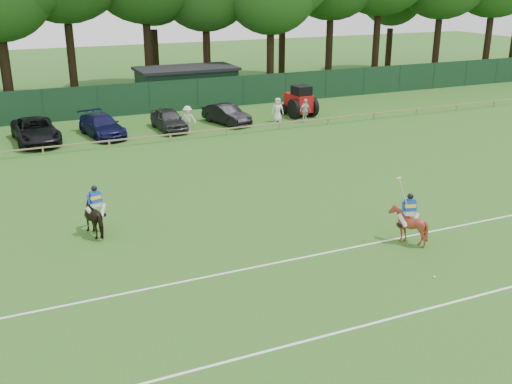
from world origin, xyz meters
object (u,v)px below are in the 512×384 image
suv_black (36,131)px  tractor (300,102)px  polo_ball (434,277)px  horse_chestnut (408,225)px  sedan_navy (102,126)px  utility_shed (187,85)px  horse_dark (97,216)px  spectator_mid (305,110)px  estate_black (226,114)px  hatch_grey (169,120)px  spectator_left (188,119)px  spectator_right (278,110)px

suv_black → tractor: tractor is taller
polo_ball → horse_chestnut: bearing=71.0°
sedan_navy → polo_ball: bearing=-84.5°
utility_shed → horse_dark: bearing=-115.4°
suv_black → spectator_mid: (18.82, -1.92, 0.10)m
estate_black → utility_shed: size_ratio=0.51×
horse_chestnut → hatch_grey: (-3.43, 22.50, -0.01)m
estate_black → spectator_mid: bearing=-35.4°
horse_dark → spectator_left: 17.89m
horse_dark → spectator_right: 22.51m
hatch_grey → suv_black: bearing=177.4°
polo_ball → tractor: bearing=72.4°
sedan_navy → hatch_grey: hatch_grey is taller
horse_dark → horse_chestnut: size_ratio=1.21×
sedan_navy → polo_ball: 26.52m
polo_ball → spectator_right: bearing=76.9°
spectator_left → spectator_mid: spectator_left is taller
horse_chestnut → spectator_mid: (6.53, 20.77, 0.12)m
spectator_left → polo_ball: bearing=-64.8°
sedan_navy → hatch_grey: (4.63, -0.12, 0.02)m
spectator_left → spectator_right: size_ratio=1.02×
horse_chestnut → spectator_right: bearing=-86.9°
horse_dark → tractor: (18.41, 16.83, 0.35)m
sedan_navy → horse_dark: bearing=-110.9°
spectator_mid → spectator_right: (-1.79, 0.98, 0.02)m
horse_chestnut → spectator_right: size_ratio=0.85×
estate_black → spectator_right: 3.86m
spectator_left → spectator_right: 7.10m
spectator_right → tractor: bearing=45.8°
tractor → horse_chestnut: bearing=-110.4°
spectator_left → sedan_navy: bearing=-169.5°
estate_black → tractor: tractor is taller
spectator_right → spectator_mid: bearing=-6.4°
horse_dark → utility_shed: utility_shed is taller
estate_black → polo_ball: estate_black is taller
suv_black → polo_ball: bearing=-69.9°
horse_dark → tractor: size_ratio=0.63×
sedan_navy → spectator_right: 12.83m
suv_black → hatch_grey: (8.87, -0.19, -0.03)m
hatch_grey → spectator_mid: (9.95, -1.73, 0.13)m
sedan_navy → utility_shed: 12.51m
estate_black → spectator_left: 3.55m
sedan_navy → spectator_right: bearing=-13.8°
estate_black → tractor: 6.15m
horse_chestnut → spectator_left: (-2.36, 21.46, 0.15)m
horse_dark → sedan_navy: bearing=-115.7°
horse_chestnut → tractor: tractor is taller
estate_black → suv_black: bearing=163.0°
utility_shed → suv_black: bearing=-146.2°
tractor → polo_ball: bearing=-110.5°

